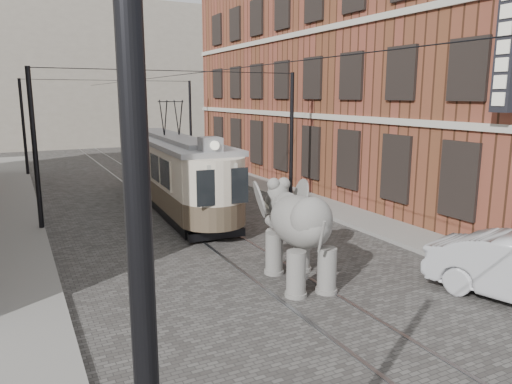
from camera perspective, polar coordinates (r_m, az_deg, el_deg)
ground at (r=15.40m, az=-1.12°, el=-7.55°), size 120.00×120.00×0.00m
tram_rails at (r=15.40m, az=-1.12°, el=-7.51°), size 1.54×80.00×0.02m
sidewalk_right at (r=18.66m, az=15.77°, el=-4.36°), size 2.00×60.00×0.15m
sidewalk_left at (r=14.02m, az=-26.24°, el=-10.38°), size 2.00×60.00×0.15m
brick_building at (r=28.11m, az=11.50°, el=13.19°), size 8.00×26.00×12.00m
distant_block at (r=53.54m, az=-20.57°, el=12.80°), size 28.00×10.00×14.00m
catenary at (r=19.24m, az=-8.20°, el=5.30°), size 11.00×30.20×6.00m
tram at (r=21.97m, az=-9.84°, el=4.37°), size 3.08×12.11×4.76m
elephant at (r=12.96m, az=5.17°, el=-5.13°), size 3.07×4.65×2.64m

